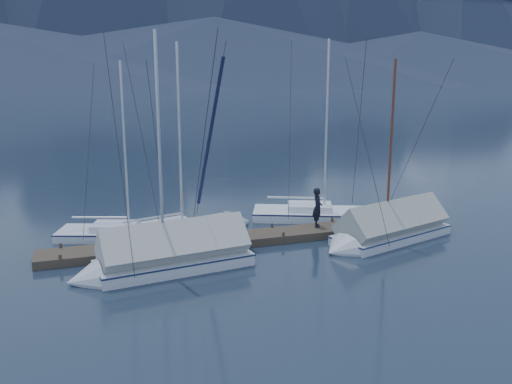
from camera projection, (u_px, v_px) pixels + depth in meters
ground at (272, 256)px, 21.68m from camera, size 1000.00×1000.00×0.00m
dock at (256, 239)px, 23.50m from camera, size 18.00×1.50×0.54m
mooring_posts at (245, 235)px, 23.29m from camera, size 15.12×1.52×0.35m
sailboat_open_left at (140, 235)px, 23.93m from camera, size 6.61×3.77×8.43m
sailboat_open_mid at (192, 230)px, 24.57m from camera, size 7.29×3.75×9.28m
sailboat_open_right at (334, 216)px, 26.95m from camera, size 7.46×4.64×9.56m
sailboat_covered_near at (384, 232)px, 23.44m from camera, size 6.90×3.84×8.58m
sailboat_covered_far at (160, 259)px, 19.98m from camera, size 6.97×3.09×9.49m
person at (317, 207)px, 24.37m from camera, size 0.61×0.75×1.78m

